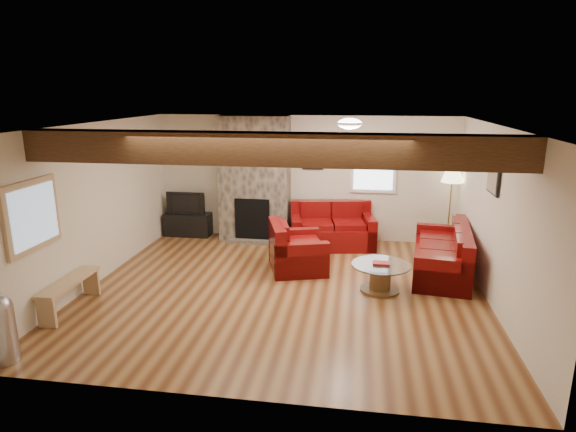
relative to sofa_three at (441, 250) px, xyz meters
name	(u,v)px	position (x,y,z in m)	size (l,w,h in m)	color
room	(284,211)	(-2.48, -1.09, 0.85)	(8.00, 8.00, 8.00)	brown
oak_beam	(267,149)	(-2.48, -2.34, 1.91)	(6.00, 0.36, 0.38)	#311E0E
chimney_breast	(254,181)	(-3.48, 1.40, 0.82)	(1.40, 0.67, 2.50)	#3B352D
back_window	(374,165)	(-1.13, 1.62, 1.15)	(0.90, 0.08, 1.10)	silver
hatch_window	(33,216)	(-5.44, -2.59, 1.05)	(0.08, 1.00, 0.90)	tan
ceiling_dome	(350,125)	(-1.58, -0.19, 2.04)	(0.40, 0.40, 0.18)	white
artwork_back	(313,156)	(-2.33, 1.62, 1.30)	(0.42, 0.06, 0.52)	black
artwork_right	(493,179)	(0.48, -0.79, 1.35)	(0.06, 0.55, 0.42)	black
sofa_three	(441,250)	(0.00, 0.00, 0.00)	(2.05, 0.86, 0.79)	#4E0508
loveseat	(332,226)	(-1.89, 1.14, 0.03)	(1.60, 0.92, 0.85)	#4E0508
armchair_red	(298,246)	(-2.39, -0.19, 0.02)	(1.01, 0.89, 0.82)	#4E0508
coffee_table	(380,278)	(-1.03, -0.92, -0.18)	(0.89, 0.89, 0.46)	#4B2F18
tv_cabinet	(188,224)	(-4.93, 1.44, -0.16)	(0.96, 0.38, 0.48)	black
television	(187,202)	(-4.93, 1.44, 0.32)	(0.81, 0.11, 0.47)	black
floor_lamp	(452,179)	(0.32, 1.33, 0.97)	(0.41, 0.41, 1.60)	#AA9447
pine_bench	(70,295)	(-5.31, -2.23, -0.18)	(0.27, 1.15, 0.43)	tan
pedal_bin	(0,328)	(-5.30, -3.56, 0.01)	(0.33, 0.33, 0.82)	#AAAAAF
coal_bucket	(281,237)	(-2.88, 1.02, -0.22)	(0.37, 0.37, 0.35)	slate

